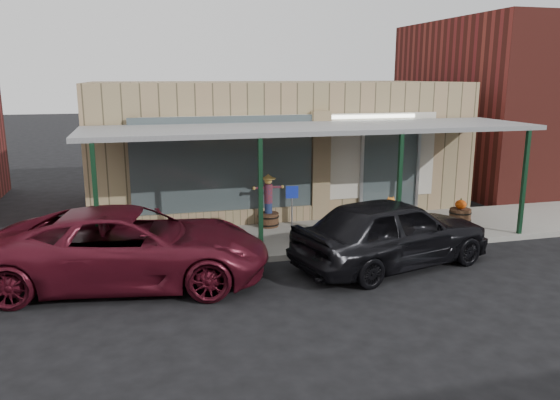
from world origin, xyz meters
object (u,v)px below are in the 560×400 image
object	(u,v)px
barrel_pumpkin	(460,214)
parked_sedan	(392,232)
handicap_sign	(292,207)
car_maroon	(131,247)
barrel_scarecrow	(268,209)

from	to	relation	value
barrel_pumpkin	parked_sedan	xyz separation A→B (m)	(-3.48, -2.58, 0.43)
parked_sedan	handicap_sign	bearing A→B (deg)	31.41
handicap_sign	car_maroon	size ratio (longest dim) A/B	0.26
handicap_sign	barrel_pumpkin	bearing A→B (deg)	15.68
barrel_scarecrow	parked_sedan	xyz separation A→B (m)	(2.11, -3.62, 0.17)
barrel_pumpkin	car_maroon	distance (m)	9.64
barrel_pumpkin	handicap_sign	distance (m)	5.49
barrel_scarecrow	barrel_pumpkin	size ratio (longest dim) A/B	1.99
barrel_scarecrow	car_maroon	world-z (taller)	barrel_scarecrow
handicap_sign	car_maroon	xyz separation A→B (m)	(-3.99, -1.38, -0.31)
handicap_sign	parked_sedan	size ratio (longest dim) A/B	0.29
barrel_scarecrow	car_maroon	xyz separation A→B (m)	(-3.80, -3.17, 0.15)
barrel_scarecrow	handicap_sign	bearing A→B (deg)	-93.32
barrel_pumpkin	car_maroon	bearing A→B (deg)	-167.22
parked_sedan	barrel_pumpkin	bearing A→B (deg)	-68.30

